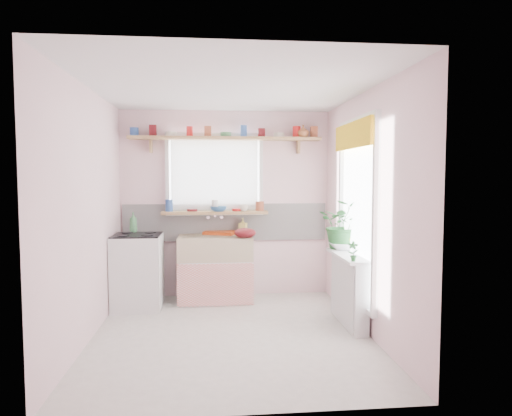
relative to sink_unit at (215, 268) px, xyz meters
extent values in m
plane|color=silver|center=(0.15, -1.29, -0.43)|extent=(3.20, 3.20, 0.00)
plane|color=white|center=(0.15, -1.29, 2.07)|extent=(3.20, 3.20, 0.00)
plane|color=#FFD5DC|center=(0.15, 0.31, 0.82)|extent=(2.80, 0.00, 2.80)
plane|color=#FFD5DC|center=(0.15, -2.89, 0.82)|extent=(2.80, 0.00, 2.80)
plane|color=#FFD5DC|center=(-1.25, -1.29, 0.82)|extent=(0.00, 3.20, 3.20)
plane|color=#FFD5DC|center=(1.55, -1.29, 0.82)|extent=(0.00, 3.20, 3.20)
cube|color=white|center=(0.15, 0.29, 0.57)|extent=(2.74, 0.03, 0.50)
cube|color=pink|center=(0.15, 0.29, 0.37)|extent=(2.74, 0.02, 0.12)
cube|color=white|center=(0.00, 0.30, 1.22)|extent=(1.20, 0.01, 1.00)
cube|color=white|center=(0.00, 0.24, 1.22)|extent=(1.15, 0.02, 0.95)
cube|color=white|center=(1.54, -1.09, 0.82)|extent=(0.01, 1.10, 1.90)
cube|color=gold|center=(1.46, -1.09, 1.63)|extent=(0.03, 1.20, 0.28)
cube|color=white|center=(0.00, 0.01, -0.16)|extent=(0.85, 0.55, 0.55)
cube|color=#E94E44|center=(0.00, -0.27, -0.16)|extent=(0.95, 0.02, 0.53)
cube|color=tan|center=(0.00, 0.01, 0.27)|extent=(0.95, 0.55, 0.30)
cylinder|color=silver|center=(0.00, 0.26, 0.67)|extent=(0.03, 0.22, 0.03)
cube|color=white|center=(-0.95, -0.24, 0.02)|extent=(0.58, 0.58, 0.90)
cube|color=black|center=(-0.95, -0.24, 0.47)|extent=(0.56, 0.56, 0.02)
cylinder|color=black|center=(-1.09, -0.38, 0.49)|extent=(0.14, 0.14, 0.01)
cylinder|color=black|center=(-0.81, -0.38, 0.49)|extent=(0.14, 0.14, 0.01)
cylinder|color=black|center=(-1.09, -0.10, 0.49)|extent=(0.14, 0.14, 0.01)
cylinder|color=black|center=(-0.81, -0.10, 0.49)|extent=(0.14, 0.14, 0.01)
cube|color=white|center=(1.45, -1.09, -0.06)|extent=(0.15, 0.90, 0.75)
cube|color=white|center=(1.42, -1.09, 0.33)|extent=(0.22, 0.95, 0.03)
cube|color=tan|center=(0.00, 0.19, 0.71)|extent=(1.40, 0.22, 0.04)
cube|color=tan|center=(0.15, 0.18, 1.69)|extent=(2.52, 0.24, 0.04)
cylinder|color=#3359A5|center=(-1.03, 0.18, 1.77)|extent=(0.11, 0.11, 0.12)
cylinder|color=#590F14|center=(-0.79, 0.18, 1.77)|extent=(0.11, 0.11, 0.12)
cylinder|color=silver|center=(-0.56, 0.18, 1.74)|extent=(0.11, 0.11, 0.06)
cylinder|color=red|center=(-0.32, 0.18, 1.77)|extent=(0.11, 0.11, 0.12)
cylinder|color=#A55133|center=(-0.09, 0.18, 1.77)|extent=(0.11, 0.11, 0.12)
cylinder|color=#3F7F4C|center=(0.15, 0.18, 1.74)|extent=(0.11, 0.11, 0.06)
cylinder|color=#3359A5|center=(0.39, 0.18, 1.77)|extent=(0.11, 0.11, 0.12)
cylinder|color=#590F14|center=(0.62, 0.18, 1.77)|extent=(0.11, 0.11, 0.12)
cylinder|color=silver|center=(0.86, 0.18, 1.74)|extent=(0.11, 0.11, 0.06)
cylinder|color=red|center=(1.09, 0.18, 1.77)|extent=(0.11, 0.11, 0.12)
cylinder|color=#A55133|center=(1.33, 0.18, 1.77)|extent=(0.11, 0.11, 0.12)
cylinder|color=#3359A5|center=(-0.62, 0.19, 0.79)|extent=(0.11, 0.11, 0.12)
cylinder|color=#590F14|center=(-0.31, 0.19, 0.79)|extent=(0.11, 0.11, 0.12)
cylinder|color=silver|center=(0.00, 0.19, 0.76)|extent=(0.11, 0.11, 0.06)
cylinder|color=red|center=(0.31, 0.19, 0.79)|extent=(0.11, 0.11, 0.12)
cylinder|color=#A55133|center=(0.62, 0.19, 0.79)|extent=(0.11, 0.11, 0.12)
cube|color=#CB4312|center=(0.08, 0.21, 0.44)|extent=(0.49, 0.44, 0.04)
ellipsoid|color=#601015|center=(0.37, -0.19, 0.48)|extent=(0.31, 0.31, 0.13)
imported|color=#28652D|center=(1.48, -0.71, 0.63)|extent=(0.64, 0.60, 0.58)
imported|color=white|center=(1.48, -0.76, 0.38)|extent=(0.38, 0.38, 0.08)
imported|color=#2A692E|center=(1.36, -1.49, 0.44)|extent=(0.12, 0.10, 0.20)
imported|color=#D6C45F|center=(0.37, 0.21, 0.53)|extent=(0.13, 0.13, 0.21)
imported|color=beige|center=(0.38, 0.13, 0.77)|extent=(0.14, 0.14, 0.09)
imported|color=#3165A0|center=(0.05, 0.13, 0.76)|extent=(0.21, 0.21, 0.07)
imported|color=#9E5B30|center=(1.17, 0.14, 1.79)|extent=(0.16, 0.16, 0.16)
imported|color=#43864F|center=(-1.03, -0.02, 0.61)|extent=(0.12, 0.12, 0.26)
sphere|color=orange|center=(1.48, -0.76, 0.45)|extent=(0.08, 0.08, 0.08)
sphere|color=orange|center=(1.54, -0.73, 0.45)|extent=(0.08, 0.08, 0.08)
sphere|color=orange|center=(1.43, -0.74, 0.45)|extent=(0.08, 0.08, 0.08)
cylinder|color=yellow|center=(1.50, -0.81, 0.46)|extent=(0.18, 0.04, 0.10)
camera|label=1|loc=(-0.04, -5.88, 1.19)|focal=32.00mm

